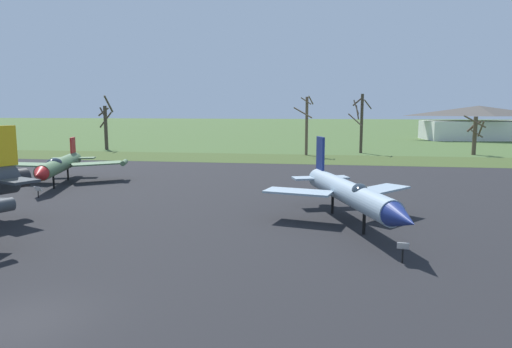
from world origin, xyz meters
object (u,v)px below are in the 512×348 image
Objects in this scene: info_placard_front_right at (38,191)px; visitor_building at (478,123)px; jet_fighter_front_right at (60,165)px; info_placard_rear_left at (403,250)px; jet_fighter_rear_left at (350,193)px.

visitor_building is (53.26, 76.06, 3.03)m from info_placard_front_right.
visitor_building reaches higher than jet_fighter_front_right.
info_placard_rear_left reaches higher than info_placard_front_right.
visitor_building is (30.38, 80.65, 1.69)m from jet_fighter_rear_left.
info_placard_front_right is 92.90m from visitor_building.
visitor_building is (55.09, 70.14, 1.80)m from jet_fighter_front_right.
jet_fighter_front_right is 31.69m from info_placard_rear_left.
info_placard_rear_left is at bearing -72.59° from jet_fighter_rear_left.
jet_fighter_rear_left is at bearing -23.04° from jet_fighter_front_right.
jet_fighter_front_right is 26.85m from jet_fighter_rear_left.
jet_fighter_front_right is 6.32m from info_placard_front_right.
info_placard_front_right is 0.07× the size of jet_fighter_rear_left.
info_placard_front_right is 0.91× the size of info_placard_rear_left.
info_placard_rear_left is (2.02, -6.45, -1.30)m from jet_fighter_rear_left.
jet_fighter_front_right is 0.51× the size of visitor_building.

